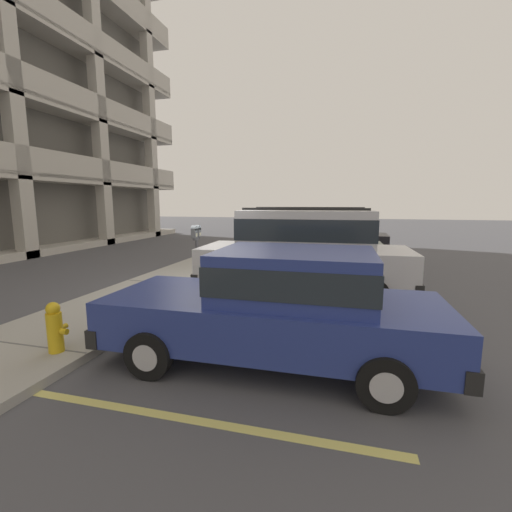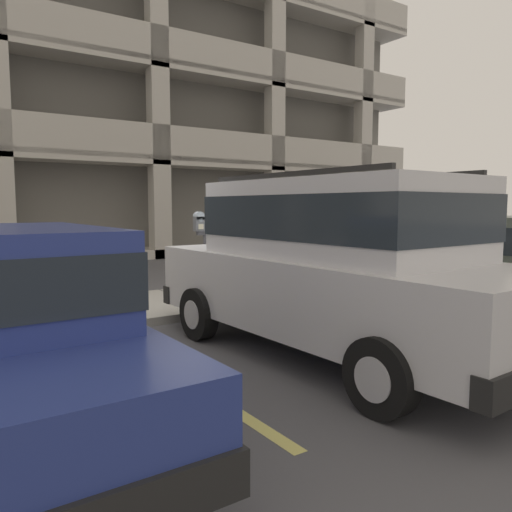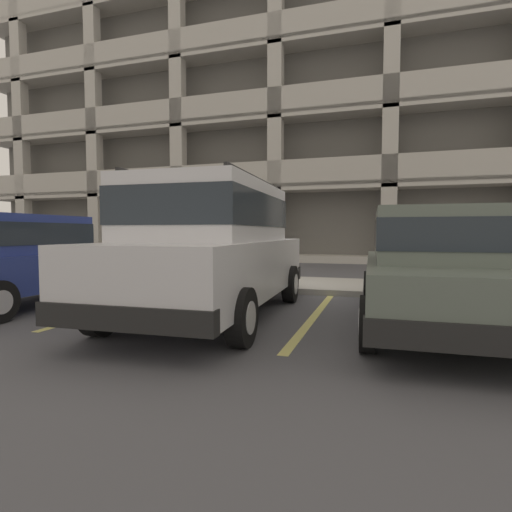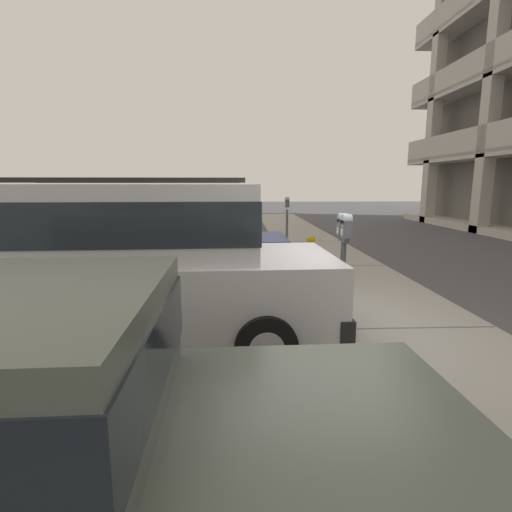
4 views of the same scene
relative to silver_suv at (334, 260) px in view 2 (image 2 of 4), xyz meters
name	(u,v)px [view 2 (image 2 of 4)]	position (x,y,z in m)	size (l,w,h in m)	color
ground_plane	(223,323)	(-0.15, 2.22, -1.14)	(80.00, 80.00, 0.10)	#4C4C51
sidewalk	(185,302)	(-0.15, 3.52, -1.03)	(40.00, 2.20, 0.12)	#9E9B93
parking_stall_lines	(368,324)	(1.46, 0.82, -1.08)	(12.93, 4.80, 0.01)	#DBD16B
silver_suv	(334,260)	(0.00, 0.00, 0.00)	(2.15, 4.85, 2.03)	silver
dark_hatchback	(484,265)	(3.07, 0.08, -0.27)	(1.92, 4.52, 1.54)	#5B665B
parking_meter_near	(205,237)	(-0.25, 2.57, 0.14)	(0.35, 0.12, 1.49)	#47474C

